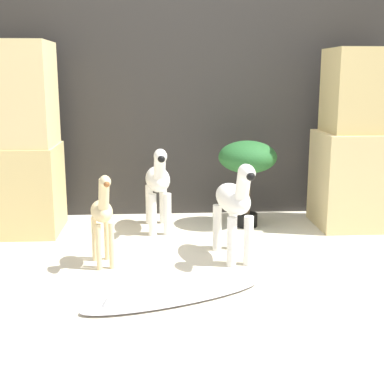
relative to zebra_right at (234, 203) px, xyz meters
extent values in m
plane|color=beige|center=(-0.21, -0.21, -0.34)|extent=(14.00, 14.00, 0.00)
cube|color=#2D2B28|center=(-0.21, 1.12, 0.76)|extent=(6.40, 0.08, 2.20)
cube|color=#D1B775|center=(-1.41, 0.66, -0.04)|extent=(0.59, 0.50, 0.60)
cube|color=#DBC184|center=(-1.41, 0.66, 0.60)|extent=(0.56, 0.47, 0.69)
cube|color=#DBC184|center=(0.99, 0.66, 0.00)|extent=(0.59, 0.50, 0.68)
cube|color=#D1B775|center=(0.99, 0.66, 0.62)|extent=(0.50, 0.43, 0.57)
cylinder|color=white|center=(0.07, -0.11, -0.20)|extent=(0.06, 0.06, 0.29)
cylinder|color=white|center=(-0.03, -0.13, -0.20)|extent=(0.06, 0.06, 0.29)
cylinder|color=white|center=(0.02, 0.18, -0.20)|extent=(0.06, 0.06, 0.29)
cylinder|color=white|center=(-0.08, 0.17, -0.20)|extent=(0.06, 0.06, 0.29)
ellipsoid|color=white|center=(0.00, 0.03, 0.02)|extent=(0.24, 0.45, 0.17)
cylinder|color=white|center=(0.03, -0.15, 0.14)|extent=(0.10, 0.14, 0.19)
ellipsoid|color=white|center=(0.03, -0.20, 0.22)|extent=(0.11, 0.17, 0.09)
sphere|color=black|center=(0.05, -0.27, 0.21)|extent=(0.05, 0.05, 0.05)
cube|color=black|center=(0.03, -0.15, 0.15)|extent=(0.03, 0.08, 0.16)
cylinder|color=white|center=(-0.38, 0.51, -0.20)|extent=(0.06, 0.06, 0.29)
cylinder|color=white|center=(-0.48, 0.50, -0.20)|extent=(0.06, 0.06, 0.29)
cylinder|color=white|center=(-0.41, 0.81, -0.20)|extent=(0.06, 0.06, 0.29)
cylinder|color=white|center=(-0.51, 0.80, -0.20)|extent=(0.06, 0.06, 0.29)
ellipsoid|color=white|center=(-0.44, 0.66, 0.02)|extent=(0.20, 0.44, 0.17)
cylinder|color=white|center=(-0.43, 0.48, 0.14)|extent=(0.09, 0.13, 0.19)
ellipsoid|color=white|center=(-0.42, 0.42, 0.22)|extent=(0.10, 0.16, 0.09)
sphere|color=black|center=(-0.42, 0.36, 0.21)|extent=(0.05, 0.05, 0.05)
cube|color=black|center=(-0.43, 0.48, 0.15)|extent=(0.03, 0.08, 0.16)
cylinder|color=beige|center=(-0.71, -0.12, -0.21)|extent=(0.03, 0.03, 0.27)
cylinder|color=beige|center=(-0.78, -0.14, -0.21)|extent=(0.03, 0.03, 0.27)
cylinder|color=beige|center=(-0.75, 0.04, -0.21)|extent=(0.03, 0.03, 0.27)
cylinder|color=beige|center=(-0.82, 0.02, -0.21)|extent=(0.03, 0.03, 0.27)
ellipsoid|color=beige|center=(-0.76, -0.05, -0.02)|extent=(0.18, 0.25, 0.12)
cylinder|color=beige|center=(-0.74, -0.14, 0.09)|extent=(0.09, 0.12, 0.20)
ellipsoid|color=beige|center=(-0.72, -0.20, 0.18)|extent=(0.09, 0.12, 0.07)
sphere|color=brown|center=(-0.71, -0.25, 0.17)|extent=(0.03, 0.03, 0.03)
cylinder|color=black|center=(0.19, 0.69, -0.29)|extent=(0.16, 0.16, 0.09)
cylinder|color=brown|center=(0.19, 0.69, -0.10)|extent=(0.05, 0.05, 0.30)
ellipsoid|color=#235B28|center=(0.19, 0.69, 0.16)|extent=(0.41, 0.41, 0.23)
ellipsoid|color=silver|center=(-0.37, -0.55, -0.33)|extent=(0.96, 0.56, 0.03)
cone|color=white|center=(-0.68, -0.67, -0.29)|extent=(0.09, 0.09, 0.05)
camera|label=1|loc=(-0.44, -3.00, 0.74)|focal=50.00mm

